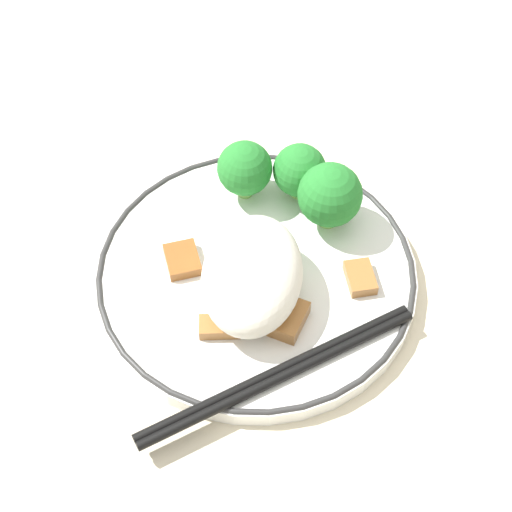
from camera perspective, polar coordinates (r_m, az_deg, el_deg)
ground_plane at (r=0.71m, az=0.00°, el=-1.68°), size 3.00×3.00×0.00m
plate at (r=0.71m, az=0.00°, el=-1.25°), size 0.27×0.27×0.02m
rice_mound at (r=0.67m, az=-0.53°, el=-1.23°), size 0.11×0.08×0.05m
broccoli_back_left at (r=0.71m, az=4.95°, el=4.05°), size 0.05×0.05×0.06m
broccoli_back_center at (r=0.74m, az=2.93°, el=5.70°), size 0.05×0.05×0.05m
broccoli_back_right at (r=0.73m, az=-0.76°, el=5.84°), size 0.05×0.05×0.06m
meat_near_front at (r=0.70m, az=6.97°, el=-1.38°), size 0.04×0.03×0.01m
meat_near_left at (r=0.67m, az=2.19°, el=-4.22°), size 0.04×0.03×0.01m
meat_near_right at (r=0.67m, az=-2.43°, el=-4.72°), size 0.02×0.03×0.01m
meat_near_back at (r=0.71m, az=-4.94°, el=-0.33°), size 0.04×0.04×0.01m
chopsticks at (r=0.65m, az=1.51°, el=-7.89°), size 0.15×0.20×0.01m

